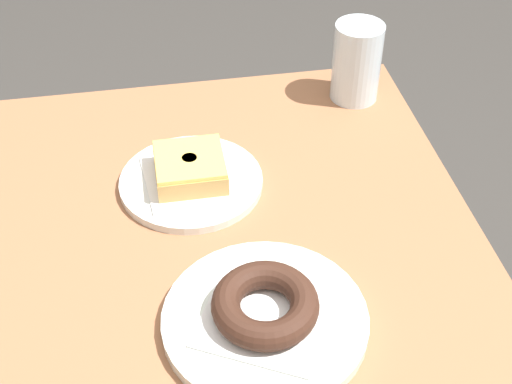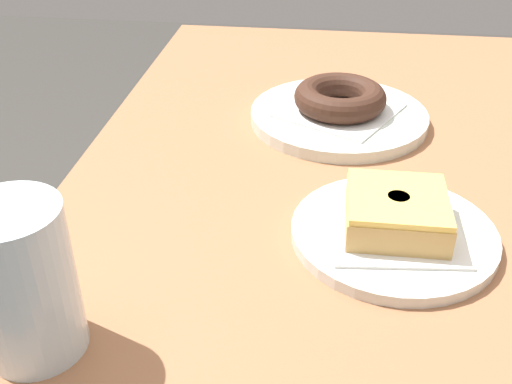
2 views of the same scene
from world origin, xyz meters
The scene contains 8 objects.
table centered at (0.00, 0.00, 0.65)m, with size 0.93×0.72×0.78m.
plate_chocolate_ring centered at (0.06, 0.05, 0.79)m, with size 0.24×0.24×0.02m, color silver.
napkin_chocolate_ring centered at (0.06, 0.05, 0.80)m, with size 0.14×0.14×0.00m, color white.
donut_chocolate_ring centered at (0.06, 0.05, 0.81)m, with size 0.12×0.12×0.03m, color #3A2117.
plate_glazed_square centered at (-0.20, -0.01, 0.78)m, with size 0.20×0.20×0.01m, color silver.
napkin_glazed_square centered at (-0.20, -0.01, 0.79)m, with size 0.13×0.13×0.00m, color white.
donut_glazed_square centered at (-0.20, -0.01, 0.81)m, with size 0.10×0.10×0.04m.
water_glass centered at (-0.38, 0.28, 0.84)m, with size 0.08×0.08×0.13m, color silver.
Camera 1 is at (0.57, -0.05, 1.44)m, focal length 49.77 mm.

